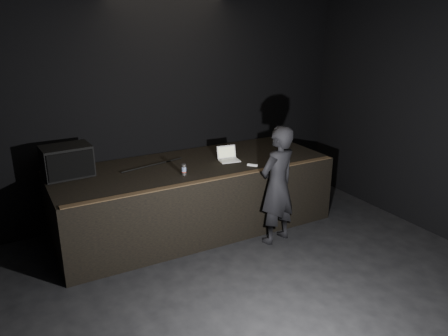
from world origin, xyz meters
TOP-DOWN VIEW (x-y plane):
  - ground at (0.00, 0.00)m, footprint 7.00×7.00m
  - room_walls at (0.00, 0.00)m, footprint 6.10×7.10m
  - stage_riser at (0.00, 2.73)m, footprint 4.00×1.50m
  - riser_lip at (0.00, 2.02)m, footprint 3.92×0.10m
  - stage_monitor at (-1.67, 3.07)m, footprint 0.65×0.49m
  - cable at (-0.53, 2.94)m, footprint 0.99×0.23m
  - laptop at (0.55, 2.65)m, footprint 0.33×0.30m
  - beer_can at (-0.29, 2.36)m, footprint 0.06×0.06m
  - plastic_cup at (0.63, 2.69)m, footprint 0.08×0.08m
  - wii_remote at (0.72, 2.24)m, footprint 0.12×0.13m
  - person at (0.83, 1.78)m, footprint 0.68×0.53m

SIDE VIEW (x-z plane):
  - ground at x=0.00m, z-range 0.00..0.00m
  - stage_riser at x=0.00m, z-range 0.00..1.00m
  - person at x=0.83m, z-range 0.00..1.67m
  - riser_lip at x=0.00m, z-range 1.00..1.01m
  - cable at x=-0.53m, z-range 1.00..1.02m
  - wii_remote at x=0.72m, z-range 1.00..1.03m
  - plastic_cup at x=0.63m, z-range 1.00..1.10m
  - laptop at x=0.55m, z-range 0.95..1.15m
  - beer_can at x=-0.29m, z-range 1.00..1.15m
  - stage_monitor at x=-1.67m, z-range 1.00..1.42m
  - room_walls at x=0.00m, z-range 0.26..3.78m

